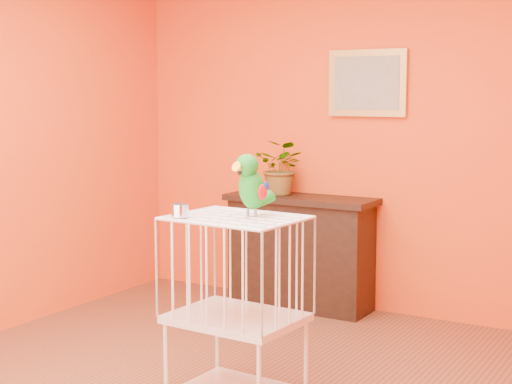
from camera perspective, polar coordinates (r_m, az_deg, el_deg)
The scene contains 7 objects.
room_shell at distance 4.04m, azimuth -4.10°, elevation 5.90°, with size 4.50×4.50×4.50m.
console_cabinet at distance 6.16m, azimuth 3.22°, elevation -4.36°, with size 1.19×0.43×0.88m.
potted_plant at distance 6.12m, azimuth 1.76°, elevation 1.33°, with size 0.39×0.43×0.34m, color #26722D.
framed_picture at distance 6.00m, azimuth 8.08°, elevation 7.85°, with size 0.62×0.04×0.50m.
birdcage at distance 4.22m, azimuth -1.45°, elevation -8.47°, with size 0.69×0.55×1.03m.
feed_cup at distance 4.11m, azimuth -5.60°, elevation -1.34°, with size 0.09×0.09×0.07m, color silver.
parrot at distance 4.10m, azimuth -0.33°, elevation 0.54°, with size 0.17×0.30×0.34m.
Camera 1 is at (2.29, -3.33, 1.67)m, focal length 55.00 mm.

